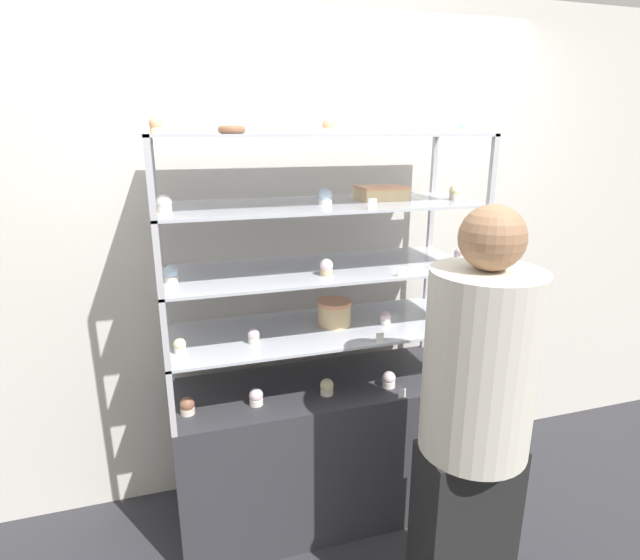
# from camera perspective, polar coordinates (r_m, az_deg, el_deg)

# --- Properties ---
(ground_plane) EXTENTS (20.00, 20.00, 0.00)m
(ground_plane) POSITION_cam_1_polar(r_m,az_deg,el_deg) (2.92, 0.00, -24.66)
(ground_plane) COLOR #2D2D33
(back_wall) EXTENTS (8.00, 0.05, 2.60)m
(back_wall) POSITION_cam_1_polar(r_m,az_deg,el_deg) (2.66, -2.54, 2.96)
(back_wall) COLOR silver
(back_wall) RESTS_ON ground_plane
(display_base) EXTENTS (1.41, 0.52, 0.74)m
(display_base) POSITION_cam_1_polar(r_m,az_deg,el_deg) (2.69, 0.00, -18.71)
(display_base) COLOR #333338
(display_base) RESTS_ON ground_plane
(display_riser_lower) EXTENTS (1.41, 0.52, 0.29)m
(display_riser_lower) POSITION_cam_1_polar(r_m,az_deg,el_deg) (2.38, 0.00, -5.82)
(display_riser_lower) COLOR #B7B7BC
(display_riser_lower) RESTS_ON display_base
(display_riser_middle) EXTENTS (1.41, 0.52, 0.29)m
(display_riser_middle) POSITION_cam_1_polar(r_m,az_deg,el_deg) (2.28, 0.00, 1.03)
(display_riser_middle) COLOR #B7B7BC
(display_riser_middle) RESTS_ON display_riser_lower
(display_riser_upper) EXTENTS (1.41, 0.52, 0.29)m
(display_riser_upper) POSITION_cam_1_polar(r_m,az_deg,el_deg) (2.22, 0.00, 8.36)
(display_riser_upper) COLOR #B7B7BC
(display_riser_upper) RESTS_ON display_riser_middle
(display_riser_top) EXTENTS (1.41, 0.52, 0.29)m
(display_riser_top) POSITION_cam_1_polar(r_m,az_deg,el_deg) (2.20, 0.00, 15.98)
(display_riser_top) COLOR #B7B7BC
(display_riser_top) RESTS_ON display_riser_upper
(layer_cake_centerpiece) EXTENTS (0.16, 0.16, 0.12)m
(layer_cake_centerpiece) POSITION_cam_1_polar(r_m,az_deg,el_deg) (2.39, 1.63, -3.74)
(layer_cake_centerpiece) COLOR #DBBC84
(layer_cake_centerpiece) RESTS_ON display_riser_lower
(sheet_cake_frosted) EXTENTS (0.21, 0.18, 0.06)m
(sheet_cake_frosted) POSITION_cam_1_polar(r_m,az_deg,el_deg) (2.35, 7.00, 9.86)
(sheet_cake_frosted) COLOR #DBBC84
(sheet_cake_frosted) RESTS_ON display_riser_upper
(cupcake_0) EXTENTS (0.06, 0.06, 0.08)m
(cupcake_0) POSITION_cam_1_polar(r_m,az_deg,el_deg) (2.31, -14.92, -13.75)
(cupcake_0) COLOR beige
(cupcake_0) RESTS_ON display_base
(cupcake_1) EXTENTS (0.06, 0.06, 0.08)m
(cupcake_1) POSITION_cam_1_polar(r_m,az_deg,el_deg) (2.32, -7.31, -13.13)
(cupcake_1) COLOR white
(cupcake_1) RESTS_ON display_base
(cupcake_2) EXTENTS (0.06, 0.06, 0.08)m
(cupcake_2) POSITION_cam_1_polar(r_m,az_deg,el_deg) (2.38, 0.67, -12.15)
(cupcake_2) COLOR white
(cupcake_2) RESTS_ON display_base
(cupcake_3) EXTENTS (0.06, 0.06, 0.08)m
(cupcake_3) POSITION_cam_1_polar(r_m,az_deg,el_deg) (2.47, 7.89, -11.21)
(cupcake_3) COLOR white
(cupcake_3) RESTS_ON display_base
(cupcake_4) EXTENTS (0.06, 0.06, 0.08)m
(cupcake_4) POSITION_cam_1_polar(r_m,az_deg,el_deg) (2.69, 13.89, -9.18)
(cupcake_4) COLOR white
(cupcake_4) RESTS_ON display_base
(price_tag_0) EXTENTS (0.04, 0.00, 0.04)m
(price_tag_0) POSITION_cam_1_polar(r_m,az_deg,el_deg) (2.40, 9.37, -12.66)
(price_tag_0) COLOR white
(price_tag_0) RESTS_ON display_base
(cupcake_5) EXTENTS (0.05, 0.05, 0.07)m
(cupcake_5) POSITION_cam_1_polar(r_m,az_deg,el_deg) (2.18, -15.72, -7.28)
(cupcake_5) COLOR white
(cupcake_5) RESTS_ON display_riser_lower
(cupcake_6) EXTENTS (0.05, 0.05, 0.07)m
(cupcake_6) POSITION_cam_1_polar(r_m,az_deg,el_deg) (2.21, -7.59, -6.38)
(cupcake_6) COLOR white
(cupcake_6) RESTS_ON display_riser_lower
(cupcake_7) EXTENTS (0.05, 0.05, 0.07)m
(cupcake_7) POSITION_cam_1_polar(r_m,az_deg,el_deg) (2.41, 7.49, -4.37)
(cupcake_7) COLOR white
(cupcake_7) RESTS_ON display_riser_lower
(cupcake_8) EXTENTS (0.05, 0.05, 0.07)m
(cupcake_8) POSITION_cam_1_polar(r_m,az_deg,el_deg) (2.55, 14.79, -3.62)
(cupcake_8) COLOR beige
(cupcake_8) RESTS_ON display_riser_lower
(price_tag_1) EXTENTS (0.04, 0.00, 0.04)m
(price_tag_1) POSITION_cam_1_polar(r_m,az_deg,el_deg) (2.22, 6.85, -6.56)
(price_tag_1) COLOR white
(price_tag_1) RESTS_ON display_riser_lower
(cupcake_9) EXTENTS (0.06, 0.06, 0.07)m
(cupcake_9) POSITION_cam_1_polar(r_m,az_deg,el_deg) (2.13, -16.65, 0.64)
(cupcake_9) COLOR white
(cupcake_9) RESTS_ON display_riser_middle
(cupcake_10) EXTENTS (0.06, 0.06, 0.07)m
(cupcake_10) POSITION_cam_1_polar(r_m,az_deg,el_deg) (2.15, 0.73, 1.45)
(cupcake_10) COLOR #CCB28C
(cupcake_10) RESTS_ON display_riser_middle
(cupcake_11) EXTENTS (0.06, 0.06, 0.07)m
(cupcake_11) POSITION_cam_1_polar(r_m,az_deg,el_deg) (2.45, 15.72, 2.71)
(cupcake_11) COLOR beige
(cupcake_11) RESTS_ON display_riser_middle
(price_tag_2) EXTENTS (0.04, 0.00, 0.04)m
(price_tag_2) POSITION_cam_1_polar(r_m,az_deg,el_deg) (2.16, 9.31, 0.96)
(price_tag_2) COLOR white
(price_tag_2) RESTS_ON display_riser_middle
(cupcake_12) EXTENTS (0.06, 0.06, 0.07)m
(cupcake_12) POSITION_cam_1_polar(r_m,az_deg,el_deg) (2.04, -17.38, 8.27)
(cupcake_12) COLOR beige
(cupcake_12) RESTS_ON display_riser_upper
(cupcake_13) EXTENTS (0.06, 0.06, 0.07)m
(cupcake_13) POSITION_cam_1_polar(r_m,az_deg,el_deg) (2.17, 0.62, 9.46)
(cupcake_13) COLOR white
(cupcake_13) RESTS_ON display_riser_upper
(cupcake_14) EXTENTS (0.06, 0.06, 0.07)m
(cupcake_14) POSITION_cam_1_polar(r_m,az_deg,el_deg) (2.43, 15.23, 9.65)
(cupcake_14) COLOR white
(cupcake_14) RESTS_ON display_riser_upper
(price_tag_3) EXTENTS (0.04, 0.00, 0.04)m
(price_tag_3) POSITION_cam_1_polar(r_m,az_deg,el_deg) (2.04, 6.02, 8.62)
(price_tag_3) COLOR white
(price_tag_3) RESTS_ON display_riser_upper
(cupcake_15) EXTENTS (0.05, 0.05, 0.06)m
(cupcake_15) POSITION_cam_1_polar(r_m,az_deg,el_deg) (2.01, -18.23, 16.42)
(cupcake_15) COLOR #CCB28C
(cupcake_15) RESTS_ON display_riser_top
(cupcake_16) EXTENTS (0.05, 0.05, 0.06)m
(cupcake_16) POSITION_cam_1_polar(r_m,az_deg,el_deg) (2.11, 0.93, 17.17)
(cupcake_16) COLOR beige
(cupcake_16) RESTS_ON display_riser_top
(cupcake_17) EXTENTS (0.05, 0.05, 0.06)m
(cupcake_17) POSITION_cam_1_polar(r_m,az_deg,el_deg) (2.38, 16.18, 16.49)
(cupcake_17) COLOR beige
(cupcake_17) RESTS_ON display_riser_top
(price_tag_4) EXTENTS (0.04, 0.00, 0.04)m
(price_tag_4) POSITION_cam_1_polar(r_m,az_deg,el_deg) (1.98, 3.48, 16.98)
(price_tag_4) COLOR white
(price_tag_4) RESTS_ON display_riser_top
(donut_glazed) EXTENTS (0.11, 0.11, 0.03)m
(donut_glazed) POSITION_cam_1_polar(r_m,az_deg,el_deg) (2.15, -10.07, 16.57)
(donut_glazed) COLOR brown
(donut_glazed) RESTS_ON display_riser_top
(customer_figure) EXTENTS (0.40, 0.40, 1.70)m
(customer_figure) POSITION_cam_1_polar(r_m,az_deg,el_deg) (1.99, 17.20, -14.92)
(customer_figure) COLOR black
(customer_figure) RESTS_ON ground_plane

